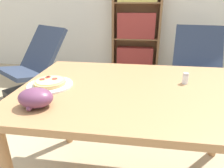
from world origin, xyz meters
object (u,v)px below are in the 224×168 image
at_px(grape_bunch, 35,98).
at_px(salt_shaker, 185,78).
at_px(lounge_chair_near, 34,76).
at_px(pizza_on_plate, 50,83).
at_px(lounge_chair_far, 196,74).
at_px(bookshelf, 136,24).

relative_size(grape_bunch, salt_shaker, 2.47).
xyz_separation_m(grape_bunch, lounge_chair_near, (-0.89, 1.53, -0.49)).
bearing_deg(salt_shaker, pizza_on_plate, -169.57).
bearing_deg(salt_shaker, grape_bunch, -152.11).
xyz_separation_m(lounge_chair_near, lounge_chair_far, (2.10, 0.36, 0.00)).
height_order(pizza_on_plate, grape_bunch, grape_bunch).
distance_m(lounge_chair_far, bookshelf, 1.31).
bearing_deg(lounge_chair_far, lounge_chair_near, -161.99).
bearing_deg(grape_bunch, pizza_on_plate, 99.96).
height_order(salt_shaker, bookshelf, bookshelf).
bearing_deg(bookshelf, grape_bunch, -97.66).
bearing_deg(lounge_chair_near, lounge_chair_far, 43.47).
xyz_separation_m(lounge_chair_near, bookshelf, (1.26, 1.21, 0.54)).
bearing_deg(lounge_chair_near, pizza_on_plate, -22.84).
height_order(lounge_chair_near, bookshelf, bookshelf).
relative_size(grape_bunch, lounge_chair_near, 0.16).
xyz_separation_m(grape_bunch, bookshelf, (0.37, 2.74, 0.05)).
relative_size(pizza_on_plate, grape_bunch, 1.60).
bearing_deg(pizza_on_plate, grape_bunch, -80.04).
bearing_deg(bookshelf, pizza_on_plate, -99.33).
distance_m(pizza_on_plate, salt_shaker, 0.77).
bearing_deg(salt_shaker, lounge_chair_near, 144.51).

